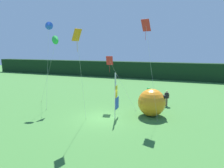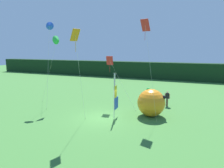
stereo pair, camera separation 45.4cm
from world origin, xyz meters
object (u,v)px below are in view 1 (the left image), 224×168
kite_blue_delta_1 (49,26)px  kite_green_delta_3 (56,40)px  person_mid_field (151,98)px  person_near_banner (167,98)px  banner_flag (116,96)px  kite_red_diamond_4 (110,62)px  inflatable_balloon (152,102)px  kite_orange_diamond_2 (77,40)px  kite_red_diamond_0 (146,29)px

kite_blue_delta_1 → kite_green_delta_3: kite_blue_delta_1 is taller
kite_blue_delta_1 → person_mid_field: bearing=18.7°
person_near_banner → kite_green_delta_3: bearing=-159.9°
banner_flag → kite_red_diamond_4: 4.41m
person_mid_field → kite_green_delta_3: size_ratio=0.23×
kite_green_delta_3 → person_mid_field: bearing=19.7°
person_mid_field → kite_red_diamond_4: size_ratio=0.33×
banner_flag → person_mid_field: (2.32, 4.70, -1.01)m
inflatable_balloon → kite_red_diamond_4: 5.83m
banner_flag → kite_blue_delta_1: bearing=170.3°
person_mid_field → kite_orange_diamond_2: bearing=-117.1°
kite_red_diamond_0 → kite_green_delta_3: bearing=177.8°
person_near_banner → person_mid_field: person_mid_field is taller
person_near_banner → kite_red_diamond_4: (-5.54, -2.29, 3.77)m
banner_flag → kite_orange_diamond_2: bearing=-118.2°
kite_green_delta_3 → kite_red_diamond_0: bearing=-2.2°
kite_red_diamond_0 → kite_blue_delta_1: 9.97m
person_near_banner → person_mid_field: size_ratio=0.96×
kite_blue_delta_1 → banner_flag: bearing=-9.7°
inflatable_balloon → kite_blue_delta_1: 12.67m
person_near_banner → person_mid_field: (-1.54, -0.64, 0.04)m
inflatable_balloon → kite_red_diamond_4: size_ratio=0.48×
kite_red_diamond_0 → person_mid_field: bearing=89.2°
kite_red_diamond_0 → kite_red_diamond_4: kite_red_diamond_0 is taller
person_mid_field → inflatable_balloon: size_ratio=0.68×
person_mid_field → kite_blue_delta_1: kite_blue_delta_1 is taller
kite_orange_diamond_2 → kite_red_diamond_4: kite_orange_diamond_2 is taller
kite_blue_delta_1 → kite_orange_diamond_2: size_ratio=1.19×
person_near_banner → kite_red_diamond_0: (-1.60, -4.30, 6.72)m
banner_flag → kite_orange_diamond_2: (-1.76, -3.29, 4.66)m
kite_orange_diamond_2 → kite_red_diamond_4: size_ratio=1.39×
person_near_banner → inflatable_balloon: size_ratio=0.65×
inflatable_balloon → kite_orange_diamond_2: bearing=-133.2°
banner_flag → kite_red_diamond_4: bearing=118.8°
banner_flag → person_mid_field: 5.34m
person_near_banner → banner_flag: bearing=-125.9°
person_near_banner → kite_green_delta_3: kite_green_delta_3 is taller
banner_flag → person_near_banner: banner_flag is taller
kite_blue_delta_1 → kite_orange_diamond_2: kite_blue_delta_1 is taller
person_mid_field → kite_red_diamond_4: bearing=-157.6°
person_mid_field → kite_blue_delta_1: bearing=-161.3°
person_mid_field → inflatable_balloon: inflatable_balloon is taller
kite_orange_diamond_2 → kite_green_delta_3: (-5.13, 4.68, 0.30)m
person_mid_field → kite_red_diamond_4: kite_red_diamond_4 is taller
person_near_banner → kite_orange_diamond_2: bearing=-123.1°
person_near_banner → kite_red_diamond_4: 7.08m
banner_flag → person_mid_field: banner_flag is taller
banner_flag → inflatable_balloon: bearing=29.6°
kite_blue_delta_1 → kite_green_delta_3: size_ratio=1.19×
kite_red_diamond_0 → kite_orange_diamond_2: size_ratio=1.14×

